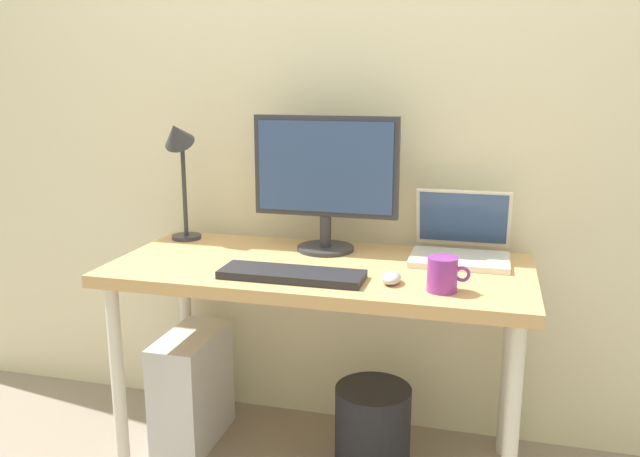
{
  "coord_description": "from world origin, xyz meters",
  "views": [
    {
      "loc": [
        0.52,
        -1.96,
        1.32
      ],
      "look_at": [
        0.0,
        0.0,
        0.85
      ],
      "focal_mm": 36.32,
      "sensor_mm": 36.0,
      "label": 1
    }
  ],
  "objects": [
    {
      "name": "wastebasket",
      "position": [
        0.18,
        0.03,
        0.15
      ],
      "size": [
        0.26,
        0.26,
        0.3
      ],
      "primitive_type": "cylinder",
      "color": "#232328",
      "rests_on": "ground_plane"
    },
    {
      "name": "mouse",
      "position": [
        0.26,
        -0.14,
        0.75
      ],
      "size": [
        0.06,
        0.09,
        0.03
      ],
      "primitive_type": "ellipsoid",
      "color": "#B2B2B7",
      "rests_on": "desk"
    },
    {
      "name": "desk_lamp",
      "position": [
        -0.58,
        0.18,
        1.06
      ],
      "size": [
        0.11,
        0.16,
        0.46
      ],
      "color": "#333338",
      "rests_on": "desk"
    },
    {
      "name": "computer_tower",
      "position": [
        -0.5,
        0.04,
        0.21
      ],
      "size": [
        0.18,
        0.36,
        0.42
      ],
      "primitive_type": "cube",
      "color": "silver",
      "rests_on": "ground_plane"
    },
    {
      "name": "monitor",
      "position": [
        -0.03,
        0.18,
        1.0
      ],
      "size": [
        0.51,
        0.2,
        0.47
      ],
      "color": "#333338",
      "rests_on": "desk"
    },
    {
      "name": "coffee_mug",
      "position": [
        0.41,
        -0.17,
        0.78
      ],
      "size": [
        0.12,
        0.09,
        0.1
      ],
      "color": "purple",
      "rests_on": "desk"
    },
    {
      "name": "keyboard",
      "position": [
        -0.04,
        -0.17,
        0.74
      ],
      "size": [
        0.44,
        0.14,
        0.02
      ],
      "primitive_type": "cube",
      "color": "#232328",
      "rests_on": "desk"
    },
    {
      "name": "back_wall",
      "position": [
        0.0,
        0.37,
        1.3
      ],
      "size": [
        4.4,
        0.04,
        2.6
      ],
      "primitive_type": "cube",
      "color": "beige",
      "rests_on": "ground_plane"
    },
    {
      "name": "laptop",
      "position": [
        0.44,
        0.2,
        0.79
      ],
      "size": [
        0.32,
        0.29,
        0.22
      ],
      "color": "silver",
      "rests_on": "desk"
    },
    {
      "name": "desk",
      "position": [
        0.0,
        0.0,
        0.66
      ],
      "size": [
        1.36,
        0.62,
        0.73
      ],
      "color": "tan",
      "rests_on": "ground_plane"
    }
  ]
}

